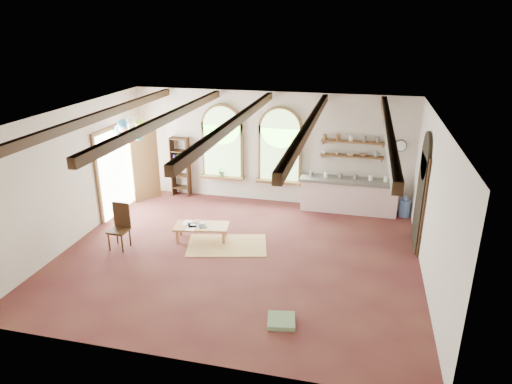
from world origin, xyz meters
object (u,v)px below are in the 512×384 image
(side_chair, at_px, (120,235))
(kitchen_counter, at_px, (349,195))
(coffee_table, at_px, (202,227))
(balloon_cluster, at_px, (130,130))

(side_chair, bearing_deg, kitchen_counter, 34.14)
(coffee_table, height_order, balloon_cluster, balloon_cluster)
(kitchen_counter, bearing_deg, coffee_table, -142.26)
(balloon_cluster, bearing_deg, kitchen_counter, 13.51)
(kitchen_counter, distance_m, balloon_cluster, 6.16)
(kitchen_counter, distance_m, side_chair, 6.16)
(side_chair, distance_m, balloon_cluster, 2.96)
(kitchen_counter, bearing_deg, balloon_cluster, -166.49)
(side_chair, height_order, balloon_cluster, balloon_cluster)
(coffee_table, relative_size, side_chair, 1.29)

